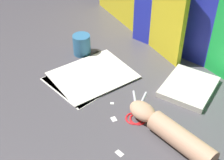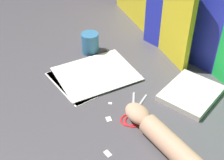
% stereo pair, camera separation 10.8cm
% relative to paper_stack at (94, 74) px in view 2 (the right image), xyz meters
% --- Properties ---
extents(ground_plane, '(6.00, 6.00, 0.00)m').
position_rel_paper_stack_xyz_m(ground_plane, '(0.12, 0.01, -0.00)').
color(ground_plane, '#4C494F').
extents(backdrop_panel_center, '(0.52, 0.11, 0.47)m').
position_rel_paper_stack_xyz_m(backdrop_panel_center, '(0.15, 0.38, 0.23)').
color(backdrop_panel_center, '#2833D1').
rests_on(backdrop_panel_center, ground_plane).
extents(paper_stack, '(0.26, 0.31, 0.01)m').
position_rel_paper_stack_xyz_m(paper_stack, '(0.00, 0.00, 0.00)').
color(paper_stack, white).
rests_on(paper_stack, ground_plane).
extents(book_closed, '(0.22, 0.24, 0.02)m').
position_rel_paper_stack_xyz_m(book_closed, '(0.29, 0.22, 0.01)').
color(book_closed, silver).
rests_on(book_closed, ground_plane).
extents(scissors, '(0.15, 0.17, 0.01)m').
position_rel_paper_stack_xyz_m(scissors, '(0.26, -0.01, -0.00)').
color(scissors, silver).
rests_on(scissors, ground_plane).
extents(hand_forearm, '(0.31, 0.07, 0.06)m').
position_rel_paper_stack_xyz_m(hand_forearm, '(0.40, -0.01, 0.03)').
color(hand_forearm, tan).
rests_on(hand_forearm, ground_plane).
extents(paper_scrap_near, '(0.03, 0.02, 0.00)m').
position_rel_paper_stack_xyz_m(paper_scrap_near, '(0.35, -0.16, -0.00)').
color(paper_scrap_near, white).
rests_on(paper_scrap_near, ground_plane).
extents(paper_scrap_mid, '(0.02, 0.02, 0.00)m').
position_rel_paper_stack_xyz_m(paper_scrap_mid, '(0.17, -0.04, -0.00)').
color(paper_scrap_mid, white).
rests_on(paper_scrap_mid, ground_plane).
extents(paper_scrap_far, '(0.03, 0.02, 0.00)m').
position_rel_paper_stack_xyz_m(paper_scrap_far, '(0.23, -0.08, -0.00)').
color(paper_scrap_far, white).
rests_on(paper_scrap_far, ground_plane).
extents(mug, '(0.07, 0.07, 0.09)m').
position_rel_paper_stack_xyz_m(mug, '(-0.15, 0.07, 0.04)').
color(mug, teal).
rests_on(mug, ground_plane).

